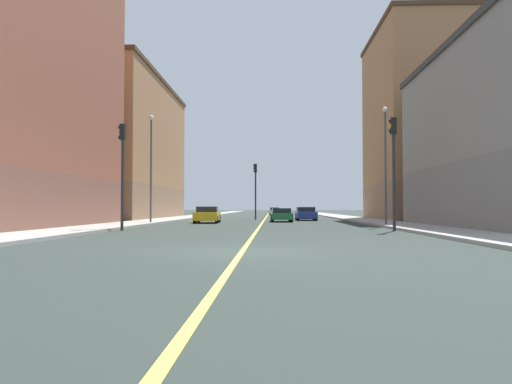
# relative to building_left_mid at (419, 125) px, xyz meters

# --- Properties ---
(ground_plane) EXTENTS (400.00, 400.00, 0.00)m
(ground_plane) POSITION_rel_building_left_mid_xyz_m (-15.54, -34.42, -9.55)
(ground_plane) COLOR #29342F
(ground_plane) RESTS_ON ground
(sidewalk_left) EXTENTS (3.37, 168.00, 0.15)m
(sidewalk_left) POSITION_rel_building_left_mid_xyz_m (-5.99, 14.58, -9.47)
(sidewalk_left) COLOR #9E9B93
(sidewalk_left) RESTS_ON ground
(sidewalk_right) EXTENTS (3.37, 168.00, 0.15)m
(sidewalk_right) POSITION_rel_building_left_mid_xyz_m (-25.08, 14.58, -9.47)
(sidewalk_right) COLOR #9E9B93
(sidewalk_right) RESTS_ON ground
(lane_center_stripe) EXTENTS (0.16, 154.00, 0.01)m
(lane_center_stripe) POSITION_rel_building_left_mid_xyz_m (-15.54, 14.58, -9.54)
(lane_center_stripe) COLOR #E5D14C
(lane_center_stripe) RESTS_ON ground
(building_left_mid) EXTENTS (8.91, 14.59, 19.07)m
(building_left_mid) POSITION_rel_building_left_mid_xyz_m (0.00, 0.00, 0.00)
(building_left_mid) COLOR #8F6B4F
(building_left_mid) RESTS_ON ground
(building_right_corner) EXTENTS (8.91, 19.73, 20.03)m
(building_right_corner) POSITION_rel_building_left_mid_xyz_m (-31.07, -19.69, 0.48)
(building_right_corner) COLOR brown
(building_right_corner) RESTS_ON ground
(building_right_midblock) EXTENTS (8.91, 24.37, 15.42)m
(building_right_midblock) POSITION_rel_building_left_mid_xyz_m (-31.07, 4.58, -1.83)
(building_right_midblock) COLOR #8F6B4F
(building_right_midblock) RESTS_ON ground
(traffic_light_left_near) EXTENTS (0.40, 0.32, 6.17)m
(traffic_light_left_near) POSITION_rel_building_left_mid_xyz_m (-8.09, -22.08, -5.56)
(traffic_light_left_near) COLOR #2D2D2D
(traffic_light_left_near) RESTS_ON ground
(traffic_light_right_near) EXTENTS (0.40, 0.32, 5.91)m
(traffic_light_right_near) POSITION_rel_building_left_mid_xyz_m (-23.01, -22.08, -5.71)
(traffic_light_right_near) COLOR #2D2D2D
(traffic_light_right_near) RESTS_ON ground
(traffic_light_median_far) EXTENTS (0.40, 0.32, 5.77)m
(traffic_light_median_far) POSITION_rel_building_left_mid_xyz_m (-16.46, 0.97, -5.80)
(traffic_light_median_far) COLOR #2D2D2D
(traffic_light_median_far) RESTS_ON ground
(street_lamp_left_near) EXTENTS (0.36, 0.36, 7.91)m
(street_lamp_left_near) POSITION_rel_building_left_mid_xyz_m (-7.08, -15.88, -4.66)
(street_lamp_left_near) COLOR #4C4C51
(street_lamp_left_near) RESTS_ON ground
(street_lamp_right_near) EXTENTS (0.36, 0.36, 8.20)m
(street_lamp_right_near) POSITION_rel_building_left_mid_xyz_m (-23.99, -12.01, -4.51)
(street_lamp_right_near) COLOR #4C4C51
(street_lamp_right_near) RESTS_ON ground
(car_silver) EXTENTS (1.89, 4.62, 1.25)m
(car_silver) POSITION_rel_building_left_mid_xyz_m (-14.41, 33.96, -8.93)
(car_silver) COLOR silver
(car_silver) RESTS_ON ground
(car_blue) EXTENTS (1.95, 4.57, 1.30)m
(car_blue) POSITION_rel_building_left_mid_xyz_m (-11.38, -0.86, -8.91)
(car_blue) COLOR #23389E
(car_blue) RESTS_ON ground
(car_green) EXTENTS (1.97, 4.54, 1.20)m
(car_green) POSITION_rel_building_left_mid_xyz_m (-13.90, -5.52, -8.94)
(car_green) COLOR #1E6B38
(car_green) RESTS_ON ground
(car_yellow) EXTENTS (2.08, 4.27, 1.35)m
(car_yellow) POSITION_rel_building_left_mid_xyz_m (-20.04, -9.09, -8.89)
(car_yellow) COLOR gold
(car_yellow) RESTS_ON ground
(car_black) EXTENTS (1.94, 4.26, 1.31)m
(car_black) POSITION_rel_building_left_mid_xyz_m (-11.22, 5.87, -8.91)
(car_black) COLOR black
(car_black) RESTS_ON ground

